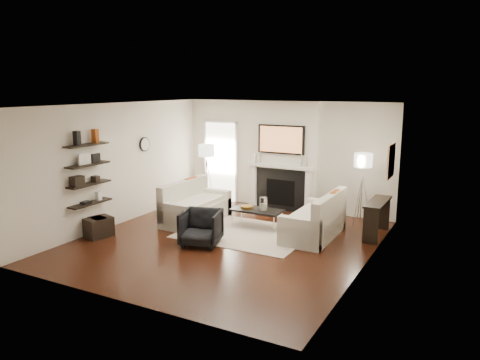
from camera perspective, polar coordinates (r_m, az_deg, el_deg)
The scene contains 71 objects.
room_envelope at distance 9.09m, azimuth -1.79°, elevation 0.58°, with size 6.00×6.00×6.00m.
chimney_breast at distance 11.63m, azimuth 5.31°, elevation 2.92°, with size 1.80×0.25×2.70m, color silver.
fireplace_surround at distance 11.66m, azimuth 4.98°, elevation -1.20°, with size 1.30×0.02×1.04m, color black.
firebox at distance 11.67m, azimuth 4.96°, elevation -1.54°, with size 0.75×0.02×0.65m, color black.
mantel_pilaster_l at distance 11.92m, azimuth 1.74°, elevation -0.74°, with size 0.12×0.08×1.10m, color white.
mantel_pilaster_r at distance 11.37m, azimuth 8.25°, elevation -1.45°, with size 0.12×0.08×1.10m, color white.
mantel_shelf at distance 11.50m, azimuth 4.93°, elevation 1.67°, with size 1.70×0.18×0.07m, color white.
tv_body at distance 11.43m, azimuth 5.03°, elevation 4.95°, with size 1.20×0.06×0.70m, color black.
tv_screen at distance 11.40m, azimuth 4.97°, elevation 4.93°, with size 1.10×0.01×0.62m, color #BF723F.
candlestick_l_tall at distance 11.70m, azimuth 2.49°, elevation 2.79°, with size 0.04×0.04×0.30m, color silver.
candlestick_l_short at distance 11.76m, azimuth 1.92°, elevation 2.69°, with size 0.04×0.04×0.24m, color silver.
candlestick_r_tall at distance 11.28m, azimuth 7.53°, elevation 2.37°, with size 0.04×0.04×0.30m, color silver.
candlestick_r_short at distance 11.24m, azimuth 8.15°, elevation 2.17°, with size 0.04×0.04×0.24m, color silver.
hallway_panel at distance 12.59m, azimuth -2.31°, elevation 2.22°, with size 0.90×0.02×2.10m, color white.
door_trim_l at distance 12.82m, azimuth -4.20°, elevation 2.37°, with size 0.06×0.06×2.16m, color white.
door_trim_r at distance 12.34m, azimuth -0.43°, elevation 2.05°, with size 0.06×0.06×2.16m, color white.
door_trim_top at distance 12.45m, azimuth -2.39°, elevation 7.12°, with size 1.02×0.06×0.06m, color white.
rug at distance 9.93m, azimuth 0.63°, elevation -6.49°, with size 2.60×2.00×0.01m, color beige.
loveseat_left_base at distance 10.77m, azimuth -5.35°, elevation -3.97°, with size 0.85×1.80×0.42m, color beige.
loveseat_left_back at distance 10.87m, azimuth -6.86°, elevation -2.14°, with size 0.18×1.80×0.80m, color beige.
loveseat_left_arm_n at distance 10.10m, azimuth -7.90°, elevation -4.54°, with size 0.85×0.18×0.60m, color beige.
loveseat_left_arm_s at distance 11.41m, azimuth -3.11°, elevation -2.60°, with size 0.85×0.18×0.60m, color beige.
loveseat_left_cushion at distance 10.67m, azimuth -5.15°, elevation -2.66°, with size 0.63×1.44×0.10m, color beige.
pillow_left_orange at distance 11.07m, azimuth -5.99°, elevation -0.79°, with size 0.10×0.42×0.42m, color #914011.
pillow_left_charcoal at distance 10.59m, azimuth -7.81°, elevation -1.45°, with size 0.10×0.40×0.40m, color black.
loveseat_right_base at distance 9.78m, azimuth 8.94°, elevation -5.66°, with size 0.85×1.80×0.42m, color beige.
loveseat_right_back at distance 9.59m, azimuth 10.89°, elevation -4.10°, with size 0.18×1.80×0.80m, color beige.
loveseat_right_arm_n at distance 9.03m, azimuth 7.24°, elevation -6.47°, with size 0.85×0.18×0.60m, color beige.
loveseat_right_arm_s at distance 10.50m, azimuth 10.43°, elevation -4.01°, with size 0.85×0.18×0.60m, color beige.
loveseat_right_cushion at distance 9.72m, azimuth 8.71°, elevation -4.15°, with size 0.63×1.44×0.10m, color beige.
pillow_right_orange at distance 9.82m, azimuth 11.46°, elevation -2.53°, with size 0.10×0.42×0.42m, color #914011.
pillow_right_charcoal at distance 9.27m, azimuth 10.37°, elevation -3.39°, with size 0.10×0.40×0.40m, color black.
coffee_table at distance 10.20m, azimuth 2.10°, elevation -3.70°, with size 1.10×0.55×0.04m, color black.
coffee_leg_nw at distance 10.29m, azimuth -0.96°, elevation -4.77°, with size 0.02×0.02×0.38m, color silver.
coffee_leg_ne at distance 9.86m, azimuth 4.15°, elevation -5.52°, with size 0.02×0.02×0.38m, color silver.
coffee_leg_sw at distance 10.66m, azimuth 0.20°, elevation -4.19°, with size 0.02×0.02×0.38m, color silver.
coffee_leg_se at distance 10.25m, azimuth 5.16°, elevation -4.88°, with size 0.02×0.02×0.38m, color silver.
hurricane_glass at distance 10.10m, azimuth 2.87°, elevation -2.93°, with size 0.16×0.16×0.29m, color white.
hurricane_candle at distance 10.11m, azimuth 2.87°, elevation -3.28°, with size 0.10×0.10×0.15m, color white.
copper_bowl at distance 10.30m, azimuth 0.85°, elevation -3.29°, with size 0.28×0.28×0.05m, color #A36A1B.
armchair at distance 9.18m, azimuth -4.79°, elevation -5.60°, with size 0.74×0.69×0.76m, color black.
lamp_left_post at distance 12.06m, azimuth -4.05°, elevation -0.38°, with size 0.02×0.02×1.20m, color silver.
lamp_left_shade at distance 11.92m, azimuth -4.11°, elevation 3.63°, with size 0.40×0.40×0.30m, color white.
lamp_left_leg_a at distance 12.00m, azimuth -3.61°, elevation -0.43°, with size 0.02×0.02×1.25m, color silver.
lamp_left_leg_b at distance 12.17m, azimuth -4.03°, elevation -0.27°, with size 0.02×0.02×1.25m, color silver.
lamp_left_leg_c at distance 12.01m, azimuth -4.52°, elevation -0.43°, with size 0.02×0.02×1.25m, color silver.
lamp_right_post at distance 10.83m, azimuth 14.57°, elevation -2.08°, with size 0.02×0.02×1.20m, color silver.
lamp_right_shade at distance 10.67m, azimuth 14.80°, elevation 2.36°, with size 0.40×0.40×0.30m, color white.
lamp_right_leg_a at distance 10.80m, azimuth 15.14°, elevation -2.14°, with size 0.02×0.02×1.25m, color silver.
lamp_right_leg_b at distance 10.93m, azimuth 14.41°, elevation -1.95°, with size 0.02×0.02×1.25m, color silver.
lamp_right_leg_c at distance 10.75m, azimuth 14.16°, elevation -2.16°, with size 0.02×0.02×1.25m, color silver.
console_top at distance 9.96m, azimuth 16.45°, elevation -2.57°, with size 0.35×1.20×0.04m, color black.
console_leg_n at distance 9.54m, azimuth 15.64°, elevation -5.48°, with size 0.30×0.04×0.71m, color black.
console_leg_s at distance 10.58m, azimuth 16.96°, elevation -3.90°, with size 0.30×0.04×0.71m, color black.
wall_art at distance 10.04m, azimuth 17.94°, elevation 2.22°, with size 0.03×0.70×0.70m, color tan.
shelf_bottom at distance 10.05m, azimuth -17.78°, elevation -2.71°, with size 0.25×1.00×0.04m, color black.
shelf_lower at distance 9.96m, azimuth -17.92°, elevation -0.48°, with size 0.25×1.00×0.04m, color black.
shelf_upper at distance 9.89m, azimuth -18.06°, elevation 1.79°, with size 0.25×1.00×0.04m, color black.
shelf_top at distance 9.84m, azimuth -18.20°, elevation 4.09°, with size 0.25×1.00×0.04m, color black.
decor_magfile_a at distance 9.66m, azimuth -19.26°, elevation 4.84°, with size 0.12×0.10×0.28m, color black.
decor_magfile_b at distance 9.99m, azimuth -17.24°, elevation 5.16°, with size 0.12×0.10×0.28m, color #914011.
decor_frame_a at distance 9.82m, azimuth -18.44°, elevation 2.45°, with size 0.04×0.30×0.22m, color white.
decor_frame_b at distance 10.03m, azimuth -17.17°, elevation 2.59°, with size 0.04×0.22×0.18m, color black.
decor_wine_rack at distance 9.74m, azimuth -19.26°, elevation -0.13°, with size 0.18×0.25×0.20m, color black.
decor_box_small at distance 10.07m, azimuth -17.21°, elevation 0.14°, with size 0.15×0.12×0.12m, color black.
decor_books at distance 9.96m, azimuth -18.28°, elevation -2.61°, with size 0.14×0.20×0.05m, color black.
decor_box_tall at distance 10.18m, azimuth -16.87°, elevation -1.85°, with size 0.10×0.10×0.18m, color white.
clock_rim at distance 11.32m, azimuth -11.58°, elevation 4.29°, with size 0.34×0.34×0.04m, color black.
clock_face at distance 11.30m, azimuth -11.48°, elevation 4.28°, with size 0.29×0.29×0.01m, color white.
ottoman_near at distance 10.15m, azimuth -16.54°, elevation -5.42°, with size 0.40×0.40×0.40m, color black.
ottoman_far at distance 10.06m, azimuth -17.12°, elevation -5.62°, with size 0.40×0.40×0.40m, color black.
Camera 1 is at (4.46, -7.73, 3.05)m, focal length 35.00 mm.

